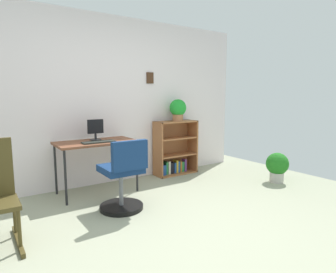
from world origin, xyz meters
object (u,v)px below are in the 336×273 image
at_px(bookshelf_low, 174,150).
at_px(desk, 96,145).
at_px(keyboard, 99,142).
at_px(office_chair, 123,180).
at_px(potted_plant_on_shelf, 178,109).
at_px(potted_plant_floor, 277,166).
at_px(monitor, 95,130).

bearing_deg(bookshelf_low, desk, -171.08).
relative_size(keyboard, office_chair, 0.51).
bearing_deg(potted_plant_on_shelf, bookshelf_low, 126.30).
xyz_separation_m(desk, office_chair, (0.02, -0.80, -0.29)).
xyz_separation_m(desk, bookshelf_low, (1.48, 0.23, -0.26)).
bearing_deg(potted_plant_floor, desk, 156.28).
height_order(bookshelf_low, potted_plant_floor, bookshelf_low).
distance_m(desk, potted_plant_on_shelf, 1.60).
height_order(office_chair, bookshelf_low, bookshelf_low).
bearing_deg(office_chair, monitor, 88.90).
xyz_separation_m(office_chair, potted_plant_floor, (2.50, -0.30, -0.11)).
bearing_deg(desk, bookshelf_low, 8.92).
relative_size(monitor, potted_plant_on_shelf, 0.79).
xyz_separation_m(keyboard, potted_plant_floor, (2.53, -0.97, -0.48)).
height_order(desk, potted_plant_floor, desk).
distance_m(keyboard, potted_plant_floor, 2.75).
relative_size(potted_plant_on_shelf, potted_plant_floor, 0.79).
bearing_deg(bookshelf_low, monitor, -175.09).
relative_size(desk, office_chair, 1.24).
xyz_separation_m(desk, keyboard, (-0.01, -0.13, 0.07)).
bearing_deg(potted_plant_floor, keyboard, 158.96).
bearing_deg(office_chair, desk, 91.44).
height_order(office_chair, potted_plant_floor, office_chair).
xyz_separation_m(office_chair, potted_plant_on_shelf, (1.50, 0.98, 0.75)).
bearing_deg(office_chair, keyboard, 92.69).
distance_m(keyboard, bookshelf_low, 1.57).
distance_m(keyboard, potted_plant_on_shelf, 1.61).
distance_m(office_chair, bookshelf_low, 1.79).
bearing_deg(potted_plant_on_shelf, desk, -173.43).
height_order(monitor, potted_plant_on_shelf, potted_plant_on_shelf).
relative_size(keyboard, bookshelf_low, 0.48).
height_order(desk, office_chair, office_chair).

